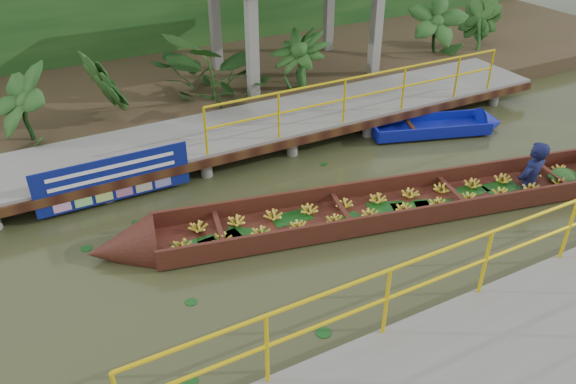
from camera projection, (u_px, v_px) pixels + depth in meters
name	position (u px, v px, depth m)	size (l,w,h in m)	color
ground	(314.00, 230.00, 9.96)	(80.00, 80.00, 0.00)	#2B3319
land_strip	(178.00, 83.00, 15.47)	(30.00, 8.00, 0.45)	#352D1A
far_dock	(237.00, 131.00, 12.29)	(16.00, 2.06, 1.66)	slate
near_dock	(551.00, 362.00, 7.04)	(18.00, 2.40, 1.73)	slate
vendor_boat	(418.00, 197.00, 10.43)	(11.05, 3.35, 2.37)	#34140E
moored_blue_boat	(460.00, 126.00, 13.33)	(3.32, 1.77, 0.77)	#0D1698
blue_banner	(114.00, 179.00, 10.39)	(2.86, 0.04, 0.89)	navy
tropical_plants	(287.00, 61.00, 14.22)	(14.12, 1.12, 1.40)	#133D15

